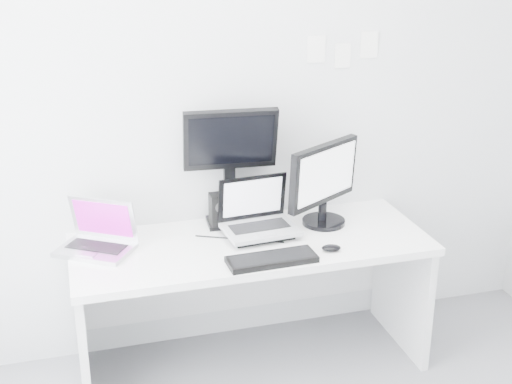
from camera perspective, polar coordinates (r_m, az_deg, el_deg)
back_wall at (r=3.66m, az=-1.90°, el=7.09°), size 3.60×0.00×3.60m
desk at (r=3.71m, az=-0.39°, el=-9.13°), size 1.80×0.70×0.73m
macbook at (r=3.46m, az=-13.13°, el=-2.81°), size 0.44×0.41×0.26m
speaker at (r=3.67m, az=-3.04°, el=-1.54°), size 0.12×0.12×0.19m
dell_laptop at (r=3.53m, az=0.37°, el=-1.40°), size 0.39×0.32×0.31m
rear_monitor at (r=3.63m, az=-2.12°, el=2.18°), size 0.49×0.21×0.66m
samsung_monitor at (r=3.68m, az=5.65°, el=0.72°), size 0.55×0.46×0.46m
keyboard at (r=3.32m, az=1.30°, el=-5.52°), size 0.43×0.17×0.03m
mouse at (r=3.45m, az=6.15°, el=-4.56°), size 0.11×0.08×0.03m
wall_note_0 at (r=3.73m, az=4.93°, el=11.53°), size 0.10×0.00×0.14m
wall_note_1 at (r=3.79m, az=7.08°, el=10.98°), size 0.09×0.00×0.13m
wall_note_2 at (r=3.84m, az=9.22°, el=11.77°), size 0.10×0.00×0.14m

